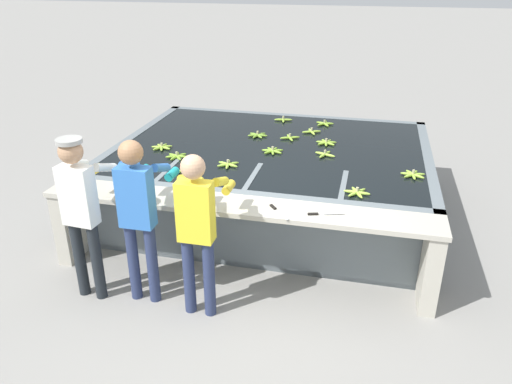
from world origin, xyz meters
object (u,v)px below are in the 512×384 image
object	(u,v)px
banana_bunch_floating_2	(357,192)
banana_bunch_floating_7	(312,132)
banana_bunch_floating_13	(413,175)
banana_bunch_floating_5	(258,135)
worker_0	(81,204)
banana_bunch_floating_6	(184,171)
banana_bunch_floating_8	(228,164)
worker_2	(197,222)
banana_bunch_floating_9	(273,151)
banana_bunch_floating_12	(283,120)
knife_0	(276,210)
banana_bunch_floating_10	(290,138)
banana_bunch_floating_3	(162,147)
banana_bunch_floating_11	(325,154)
worker_1	(138,207)
banana_bunch_floating_1	(177,156)
banana_bunch_floating_4	(326,143)
knife_1	(320,214)
banana_bunch_floating_0	(324,124)

from	to	relation	value
banana_bunch_floating_2	banana_bunch_floating_7	world-z (taller)	same
banana_bunch_floating_13	banana_bunch_floating_5	bearing A→B (deg)	154.11
worker_0	banana_bunch_floating_6	size ratio (longest dim) A/B	6.52
banana_bunch_floating_2	banana_bunch_floating_8	xyz separation A→B (m)	(-1.53, 0.46, 0.00)
worker_2	banana_bunch_floating_13	distance (m)	2.62
banana_bunch_floating_9	worker_0	bearing A→B (deg)	-123.21
banana_bunch_floating_12	knife_0	bearing A→B (deg)	-80.68
banana_bunch_floating_13	banana_bunch_floating_10	bearing A→B (deg)	148.23
banana_bunch_floating_9	banana_bunch_floating_12	bearing A→B (deg)	95.08
banana_bunch_floating_5	banana_bunch_floating_13	distance (m)	2.27
banana_bunch_floating_5	banana_bunch_floating_13	world-z (taller)	same
banana_bunch_floating_12	banana_bunch_floating_13	xyz separation A→B (m)	(1.83, -1.82, -0.00)
banana_bunch_floating_13	banana_bunch_floating_8	bearing A→B (deg)	-175.19
banana_bunch_floating_3	banana_bunch_floating_11	bearing A→B (deg)	6.07
worker_0	worker_1	bearing A→B (deg)	7.62
banana_bunch_floating_9	banana_bunch_floating_13	xyz separation A→B (m)	(1.70, -0.40, 0.00)
banana_bunch_floating_1	banana_bunch_floating_4	world-z (taller)	same
banana_bunch_floating_12	banana_bunch_floating_10	bearing A→B (deg)	-73.55
knife_1	banana_bunch_floating_9	bearing A→B (deg)	116.37
banana_bunch_floating_8	knife_1	size ratio (longest dim) A/B	0.82
banana_bunch_floating_1	banana_bunch_floating_5	distance (m)	1.31
worker_2	banana_bunch_floating_1	world-z (taller)	worker_2
banana_bunch_floating_11	knife_0	size ratio (longest dim) A/B	0.94
banana_bunch_floating_0	banana_bunch_floating_2	size ratio (longest dim) A/B	0.98
banana_bunch_floating_2	banana_bunch_floating_9	distance (m)	1.52
banana_bunch_floating_13	banana_bunch_floating_6	bearing A→B (deg)	-169.09
banana_bunch_floating_1	banana_bunch_floating_13	world-z (taller)	same
banana_bunch_floating_6	banana_bunch_floating_7	xyz separation A→B (m)	(1.23, 1.81, 0.00)
banana_bunch_floating_6	worker_1	bearing A→B (deg)	-90.03
banana_bunch_floating_1	worker_2	bearing A→B (deg)	-62.67
banana_bunch_floating_10	banana_bunch_floating_11	world-z (taller)	same
worker_1	banana_bunch_floating_9	xyz separation A→B (m)	(0.85, 2.07, -0.09)
banana_bunch_floating_1	banana_bunch_floating_4	bearing A→B (deg)	28.52
banana_bunch_floating_5	banana_bunch_floating_2	bearing A→B (deg)	-48.36
banana_bunch_floating_10	banana_bunch_floating_8	bearing A→B (deg)	-115.12
worker_2	banana_bunch_floating_3	distance (m)	2.28
banana_bunch_floating_4	banana_bunch_floating_11	world-z (taller)	same
knife_1	worker_2	bearing A→B (deg)	-152.82
banana_bunch_floating_6	banana_bunch_floating_8	world-z (taller)	same
banana_bunch_floating_1	banana_bunch_floating_13	size ratio (longest dim) A/B	1.00
banana_bunch_floating_3	banana_bunch_floating_7	world-z (taller)	same
banana_bunch_floating_11	banana_bunch_floating_0	bearing A→B (deg)	96.59
banana_bunch_floating_2	banana_bunch_floating_6	size ratio (longest dim) A/B	1.10
worker_2	knife_1	world-z (taller)	worker_2
banana_bunch_floating_7	banana_bunch_floating_11	bearing A→B (deg)	-72.06
banana_bunch_floating_2	banana_bunch_floating_4	distance (m)	1.60
banana_bunch_floating_0	banana_bunch_floating_13	size ratio (longest dim) A/B	0.99
worker_0	banana_bunch_floating_10	world-z (taller)	worker_0
banana_bunch_floating_5	banana_bunch_floating_10	xyz separation A→B (m)	(0.46, -0.01, 0.00)
worker_0	banana_bunch_floating_3	bearing A→B (deg)	90.84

